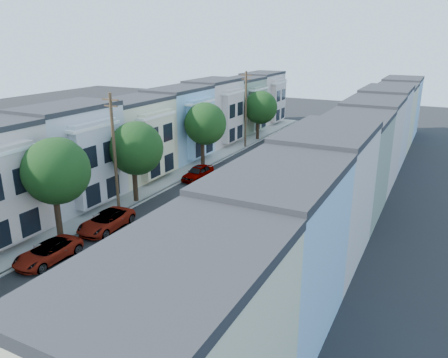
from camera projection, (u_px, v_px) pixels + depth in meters
name	position (u px, v px, depth m)	size (l,w,h in m)	color
ground	(167.00, 236.00, 32.87)	(160.00, 160.00, 0.00)	black
road_slab	(249.00, 181.00, 45.56)	(12.00, 70.00, 0.02)	black
curb_left	(198.00, 172.00, 48.16)	(0.30, 70.00, 0.15)	gray
curb_right	(305.00, 189.00, 42.92)	(0.30, 70.00, 0.15)	gray
sidewalk_left	(188.00, 171.00, 48.72)	(2.60, 70.00, 0.15)	gray
sidewalk_right	(318.00, 191.00, 42.36)	(2.60, 70.00, 0.15)	gray
centerline	(249.00, 181.00, 45.57)	(0.12, 70.00, 0.01)	gold
townhouse_row_left	(160.00, 167.00, 50.39)	(5.00, 70.00, 8.50)	gray
townhouse_row_right	(358.00, 198.00, 40.74)	(5.00, 70.00, 8.50)	gray
tree_b	(55.00, 171.00, 30.40)	(4.70, 4.70, 7.76)	black
tree_c	(136.00, 148.00, 38.03)	(4.70, 4.70, 7.42)	black
tree_d	(205.00, 124.00, 48.36)	(4.70, 4.70, 7.50)	black
tree_e	(260.00, 107.00, 62.06)	(4.70, 4.70, 7.13)	black
tree_far_r	(348.00, 128.00, 53.48)	(2.87, 2.87, 5.14)	black
utility_pole_near	(115.00, 154.00, 35.69)	(1.60, 0.26, 10.00)	#42301E
utility_pole_far	(246.00, 110.00, 57.70)	(1.60, 0.26, 10.00)	#42301E
fedex_truck	(266.00, 168.00, 43.53)	(2.68, 6.96, 3.34)	silver
lead_sedan	(300.00, 153.00, 53.66)	(2.21, 4.79, 1.33)	black
parked_left_b	(48.00, 252.00, 29.01)	(2.16, 4.69, 1.30)	black
parked_left_c	(106.00, 221.00, 33.80)	(2.32, 5.04, 1.40)	#B1B6C0
parked_left_d	(198.00, 173.00, 45.70)	(1.76, 4.60, 1.49)	#440D16
parked_right_a	(176.00, 285.00, 25.17)	(1.93, 4.60, 1.38)	#34383D
parked_right_b	(225.00, 242.00, 30.42)	(1.63, 4.25, 1.38)	silver
parked_right_c	(303.00, 173.00, 45.69)	(1.47, 4.16, 1.39)	black
parked_right_d	(326.00, 154.00, 53.71)	(1.47, 3.84, 1.24)	#0A1832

